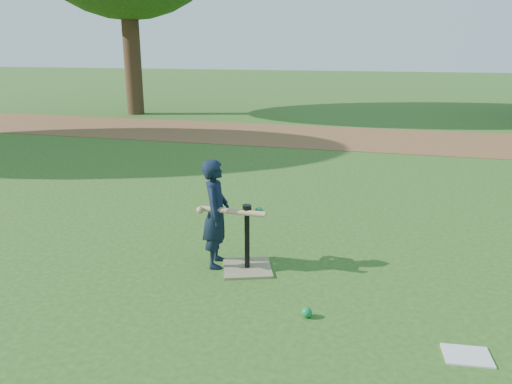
# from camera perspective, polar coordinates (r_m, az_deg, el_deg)

# --- Properties ---
(ground) EXTENTS (80.00, 80.00, 0.00)m
(ground) POSITION_cam_1_polar(r_m,az_deg,el_deg) (4.41, -6.86, -10.12)
(ground) COLOR #285116
(ground) RESTS_ON ground
(dirt_strip) EXTENTS (24.00, 3.00, 0.01)m
(dirt_strip) POSITION_cam_1_polar(r_m,az_deg,el_deg) (11.42, 7.50, 6.30)
(dirt_strip) COLOR brown
(dirt_strip) RESTS_ON ground
(child) EXTENTS (0.31, 0.40, 1.00)m
(child) POSITION_cam_1_polar(r_m,az_deg,el_deg) (4.54, -4.60, -2.47)
(child) COLOR black
(child) RESTS_ON ground
(wiffle_ball_ground) EXTENTS (0.08, 0.08, 0.08)m
(wiffle_ball_ground) POSITION_cam_1_polar(r_m,az_deg,el_deg) (3.86, 5.82, -13.53)
(wiffle_ball_ground) COLOR #0B823C
(wiffle_ball_ground) RESTS_ON ground
(clipboard) EXTENTS (0.32, 0.26, 0.01)m
(clipboard) POSITION_cam_1_polar(r_m,az_deg,el_deg) (3.71, 22.99, -16.84)
(clipboard) COLOR silver
(clipboard) RESTS_ON ground
(batting_tee) EXTENTS (0.55, 0.55, 0.61)m
(batting_tee) POSITION_cam_1_polar(r_m,az_deg,el_deg) (4.56, -1.01, -7.54)
(batting_tee) COLOR #887B56
(batting_tee) RESTS_ON ground
(swing_action) EXTENTS (0.63, 0.20, 0.08)m
(swing_action) POSITION_cam_1_polar(r_m,az_deg,el_deg) (4.43, -2.40, -2.22)
(swing_action) COLOR tan
(swing_action) RESTS_ON ground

